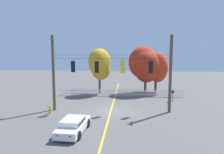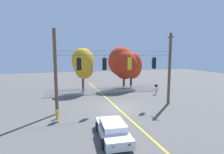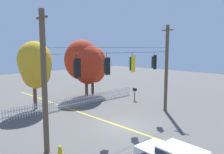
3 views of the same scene
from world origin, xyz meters
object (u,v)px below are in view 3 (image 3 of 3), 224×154
traffic_signal_eastbound_side (107,66)px  fire_hydrant (60,153)px  autumn_oak_far_east (92,64)px  autumn_maple_near_fence (35,65)px  traffic_signal_northbound_secondary (132,64)px  traffic_signal_southbound_primary (154,62)px  roadside_mailbox (135,90)px  traffic_signal_northbound_primary (77,68)px  autumn_maple_mid (85,61)px

traffic_signal_eastbound_side → fire_hydrant: bearing=-163.3°
autumn_oak_far_east → autumn_maple_near_fence: bearing=-168.6°
traffic_signal_northbound_secondary → autumn_maple_near_fence: size_ratio=0.23×
traffic_signal_northbound_secondary → autumn_maple_near_fence: bearing=111.4°
traffic_signal_southbound_primary → autumn_maple_near_fence: (-6.24, 8.80, -0.36)m
autumn_maple_near_fence → roadside_mailbox: autumn_maple_near_fence is taller
traffic_signal_northbound_secondary → traffic_signal_southbound_primary: size_ratio=1.02×
traffic_signal_northbound_primary → traffic_signal_northbound_secondary: same height
traffic_signal_eastbound_side → autumn_maple_mid: size_ratio=0.22×
autumn_maple_mid → fire_hydrant: autumn_maple_mid is taller
autumn_maple_mid → autumn_oak_far_east: 2.00m
autumn_oak_far_east → fire_hydrant: size_ratio=7.11×
traffic_signal_northbound_secondary → roadside_mailbox: 8.36m
traffic_signal_northbound_secondary → autumn_oak_far_east: (4.61, 10.42, -0.85)m
autumn_maple_near_fence → autumn_maple_mid: autumn_maple_mid is taller
traffic_signal_northbound_secondary → traffic_signal_southbound_primary: bearing=0.0°
traffic_signal_northbound_primary → fire_hydrant: 4.87m
autumn_maple_mid → traffic_signal_southbound_primary: bearing=-90.4°
traffic_signal_eastbound_side → roadside_mailbox: size_ratio=1.06×
traffic_signal_eastbound_side → fire_hydrant: 6.29m
traffic_signal_eastbound_side → traffic_signal_northbound_secondary: bearing=-0.0°
autumn_maple_near_fence → autumn_oak_far_east: size_ratio=1.09×
traffic_signal_eastbound_side → autumn_maple_mid: (5.45, 9.60, -0.31)m
traffic_signal_northbound_primary → autumn_oak_far_east: size_ratio=0.24×
traffic_signal_eastbound_side → autumn_maple_near_fence: bearing=95.5°
autumn_maple_mid → roadside_mailbox: (3.12, -4.90, -3.13)m
traffic_signal_southbound_primary → autumn_oak_far_east: size_ratio=0.25×
traffic_signal_eastbound_side → traffic_signal_northbound_secondary: same height
traffic_signal_eastbound_side → autumn_maple_near_fence: 8.85m
traffic_signal_southbound_primary → autumn_maple_mid: size_ratio=0.22×
traffic_signal_northbound_secondary → traffic_signal_eastbound_side: bearing=180.0°
autumn_maple_mid → roadside_mailbox: size_ratio=4.87×
autumn_maple_near_fence → autumn_maple_mid: (6.30, 0.80, 0.03)m
traffic_signal_northbound_primary → autumn_oak_far_east: 14.22m
traffic_signal_eastbound_side → traffic_signal_southbound_primary: 5.39m
traffic_signal_northbound_primary → roadside_mailbox: bearing=23.2°
traffic_signal_eastbound_side → autumn_maple_near_fence: (-0.85, 8.80, -0.34)m
autumn_oak_far_east → roadside_mailbox: bearing=-76.6°
traffic_signal_northbound_secondary → autumn_oak_far_east: size_ratio=0.25×
traffic_signal_northbound_primary → autumn_maple_mid: size_ratio=0.21×
traffic_signal_northbound_primary → autumn_oak_far_east: bearing=47.2°
traffic_signal_southbound_primary → autumn_oak_far_east: (1.83, 10.42, -0.84)m
traffic_signal_southbound_primary → roadside_mailbox: (3.19, 4.71, -3.47)m
traffic_signal_eastbound_side → autumn_maple_mid: 11.05m
traffic_signal_northbound_secondary → autumn_maple_mid: autumn_maple_mid is taller
traffic_signal_northbound_secondary → traffic_signal_southbound_primary: same height
autumn_maple_near_fence → autumn_maple_mid: size_ratio=0.95×
traffic_signal_northbound_primary → traffic_signal_southbound_primary: (7.82, -0.00, -0.00)m
traffic_signal_northbound_primary → traffic_signal_eastbound_side: 2.43m
autumn_oak_far_east → fire_hydrant: autumn_oak_far_east is taller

